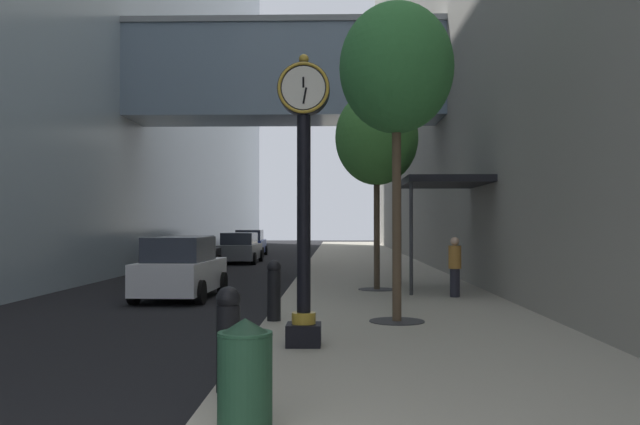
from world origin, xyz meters
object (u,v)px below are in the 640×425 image
object	(u,v)px
street_tree_mid_near	(377,138)
car_black_far	(192,254)
bollard_nearest	(228,336)
car_blue_near	(250,244)
trash_bin	(245,373)
street_clock	(304,185)
street_tree_near	(396,70)
pedestrian_walking	(455,265)
bollard_third	(274,289)
car_grey_trailing	(240,248)
car_white_mid	(181,269)

from	to	relation	value
street_tree_mid_near	car_black_far	world-z (taller)	street_tree_mid_near
bollard_nearest	street_tree_mid_near	bearing A→B (deg)	78.47
street_tree_mid_near	car_blue_near	size ratio (longest dim) A/B	1.25
trash_bin	car_blue_near	xyz separation A→B (m)	(-4.74, 36.82, 0.15)
bollard_nearest	street_tree_mid_near	size ratio (longest dim) A/B	0.20
street_clock	bollard_nearest	world-z (taller)	street_clock
bollard_nearest	street_tree_near	world-z (taller)	street_tree_near
street_tree_near	trash_bin	distance (m)	8.58
pedestrian_walking	street_clock	bearing A→B (deg)	-117.11
bollard_third	street_tree_near	xyz separation A→B (m)	(2.46, -0.08, 4.40)
street_tree_near	pedestrian_walking	xyz separation A→B (m)	(1.96, 4.54, -4.20)
street_clock	street_tree_near	distance (m)	4.02
bollard_nearest	car_black_far	distance (m)	22.33
bollard_nearest	car_grey_trailing	xyz separation A→B (m)	(-3.91, 27.85, 0.02)
trash_bin	car_blue_near	world-z (taller)	car_blue_near
trash_bin	street_tree_near	bearing A→B (deg)	73.54
street_tree_near	car_grey_trailing	bearing A→B (deg)	105.97
car_white_mid	car_grey_trailing	xyz separation A→B (m)	(-0.82, 17.08, -0.04)
bollard_nearest	street_clock	bearing A→B (deg)	75.94
car_black_far	trash_bin	bearing A→B (deg)	-76.51
bollard_nearest	bollard_third	bearing A→B (deg)	90.00
trash_bin	pedestrian_walking	xyz separation A→B (m)	(4.03, 11.54, 0.30)
street_clock	bollard_nearest	xyz separation A→B (m)	(-0.73, -2.93, -1.93)
trash_bin	car_black_far	distance (m)	23.80
street_tree_near	car_grey_trailing	world-z (taller)	street_tree_near
street_tree_near	pedestrian_walking	distance (m)	6.48
bollard_nearest	pedestrian_walking	distance (m)	11.05
street_tree_mid_near	car_grey_trailing	size ratio (longest dim) A/B	1.27
bollard_nearest	car_white_mid	distance (m)	11.20
street_clock	car_blue_near	world-z (taller)	street_clock
street_tree_mid_near	car_white_mid	size ratio (longest dim) A/B	1.43
bollard_third	street_tree_mid_near	distance (m)	7.86
car_black_far	street_tree_mid_near	bearing A→B (deg)	-51.73
street_tree_near	pedestrian_walking	size ratio (longest dim) A/B	3.99
pedestrian_walking	car_white_mid	size ratio (longest dim) A/B	0.39
street_clock	pedestrian_walking	bearing A→B (deg)	62.89
trash_bin	car_black_far	size ratio (longest dim) A/B	0.24
street_tree_mid_near	street_tree_near	bearing A→B (deg)	-90.00
street_clock	street_tree_mid_near	size ratio (longest dim) A/B	0.79
trash_bin	car_blue_near	size ratio (longest dim) A/B	0.22
street_tree_near	car_black_far	xyz separation A→B (m)	(-7.62, 16.13, -4.41)
bollard_nearest	bollard_third	world-z (taller)	same
bollard_third	street_tree_near	distance (m)	5.04
bollard_nearest	street_tree_mid_near	world-z (taller)	street_tree_mid_near
bollard_third	pedestrian_walking	size ratio (longest dim) A/B	0.76
street_clock	bollard_nearest	size ratio (longest dim) A/B	3.84
car_white_mid	car_black_far	size ratio (longest dim) A/B	0.94
pedestrian_walking	car_grey_trailing	distance (m)	19.58
street_tree_near	street_tree_mid_near	xyz separation A→B (m)	(0.00, 6.47, -0.54)
bollard_third	car_white_mid	distance (m)	5.96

